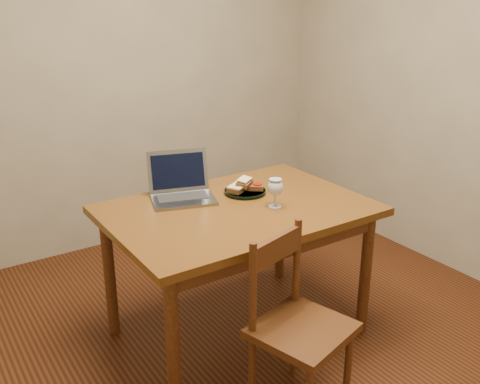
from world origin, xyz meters
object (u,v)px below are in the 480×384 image
milk_glass (275,193)px  laptop (181,186)px  table (238,222)px  chair (298,318)px  plate (245,192)px

milk_glass → laptop: bearing=129.7°
table → chair: bearing=-98.2°
plate → laptop: laptop is taller
milk_glass → laptop: size_ratio=0.39×
chair → laptop: bearing=79.6°
table → chair: (-0.09, -0.61, -0.20)m
chair → milk_glass: bearing=48.3°
table → plate: size_ratio=5.75×
table → laptop: bearing=121.0°
plate → laptop: size_ratio=0.58×
table → laptop: (-0.17, 0.28, 0.15)m
laptop → plate: bearing=-7.7°
laptop → milk_glass: bearing=-33.3°
milk_glass → table: bearing=145.0°
chair → plate: chair is taller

